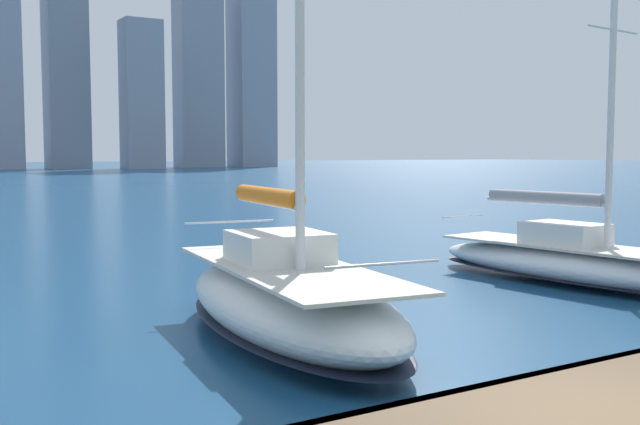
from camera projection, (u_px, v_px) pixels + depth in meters
The scene contains 3 objects.
dock_pier at pixel (588, 416), 7.78m from camera, with size 28.00×2.80×0.60m.
sailboat_grey at pixel (581, 261), 18.72m from camera, with size 3.15×9.04×9.70m.
sailboat_orange at pixel (287, 298), 13.16m from camera, with size 3.59×7.76×9.39m.
Camera 1 is at (6.35, 4.91, 3.27)m, focal length 42.00 mm.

